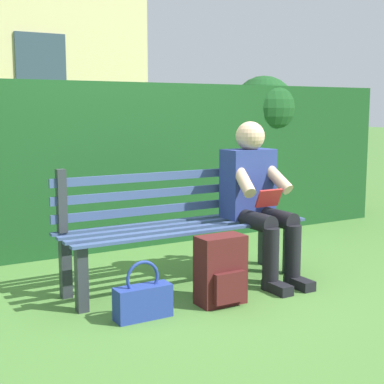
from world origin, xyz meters
TOP-DOWN VIEW (x-y plane):
  - ground at (0.00, 0.00)m, footprint 60.00×60.00m
  - park_bench at (0.00, -0.07)m, footprint 1.83×0.48m
  - person_seated at (-0.56, 0.10)m, footprint 0.44×0.73m
  - hedge_backdrop at (0.14, -1.56)m, footprint 6.56×0.83m
  - backpack at (-0.00, 0.47)m, footprint 0.31×0.25m
  - handbag at (0.55, 0.46)m, footprint 0.35×0.13m

SIDE VIEW (x-z plane):
  - ground at x=0.00m, z-range 0.00..0.00m
  - handbag at x=0.55m, z-range -0.06..0.30m
  - backpack at x=0.00m, z-range -0.01..0.45m
  - park_bench at x=0.00m, z-range 0.01..0.88m
  - person_seated at x=-0.56m, z-range 0.03..1.20m
  - hedge_backdrop at x=0.14m, z-range -0.02..1.59m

